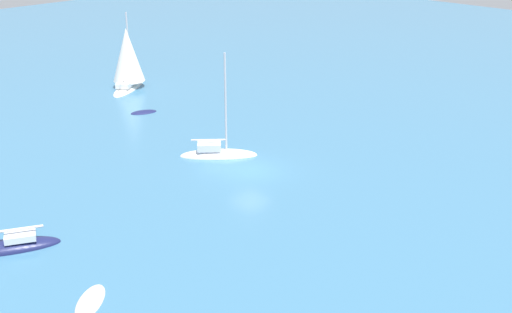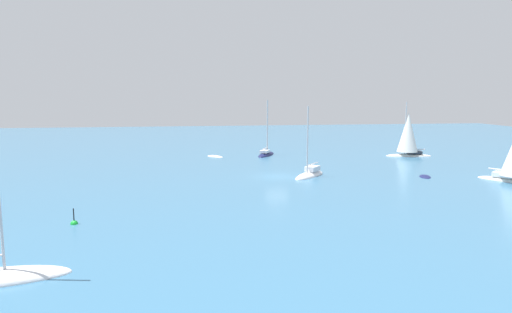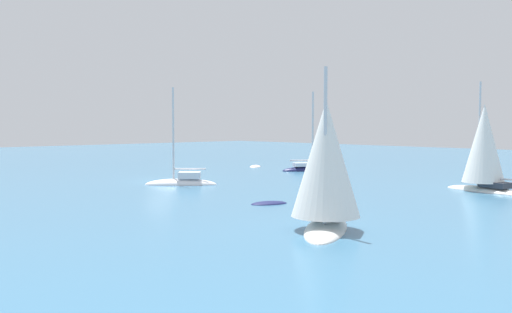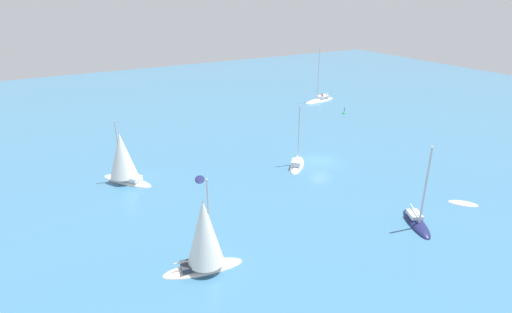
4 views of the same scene
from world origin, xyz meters
name	(u,v)px [view 3 (image 3 of 4)]	position (x,y,z in m)	size (l,w,h in m)	color
ground_plane	(159,181)	(0.00, 0.00, 0.00)	(161.88, 161.88, 0.00)	teal
sailboat	(182,183)	(-0.26, -3.73, 0.15)	(5.41, 5.18, 8.39)	white
dinghy	(255,167)	(16.97, 5.97, 0.00)	(3.05, 2.87, 0.40)	silver
rib	(269,204)	(-2.66, -16.33, 0.00)	(2.63, 1.96, 0.34)	#191E4C
sloop	(307,169)	(17.29, -1.73, 0.20)	(5.69, 4.03, 8.80)	#191E4C
sailboat_1	(484,151)	(13.47, -22.45, 2.97)	(3.49, 6.90, 8.41)	silver
ketch_1	(326,171)	(-6.71, -24.22, 2.79)	(6.94, 5.60, 7.91)	silver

